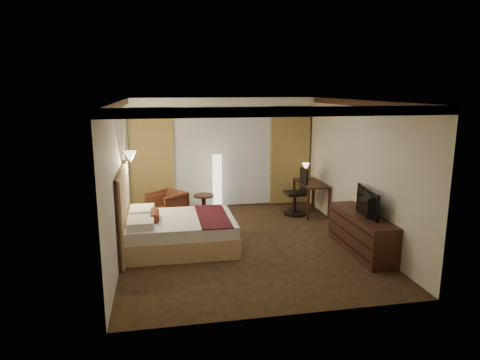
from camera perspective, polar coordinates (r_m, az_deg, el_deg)
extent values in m
cube|color=black|center=(8.33, 0.52, -8.33)|extent=(4.50, 5.50, 0.01)
cube|color=white|center=(7.81, 0.56, 10.57)|extent=(4.50, 5.50, 0.01)
cube|color=beige|center=(10.63, -2.37, 3.68)|extent=(4.50, 0.02, 2.70)
cube|color=beige|center=(7.84, -15.80, 0.18)|extent=(0.02, 5.50, 2.70)
cube|color=beige|center=(8.68, 15.28, 1.33)|extent=(0.02, 5.50, 2.70)
cube|color=white|center=(10.27, -2.22, 10.39)|extent=(4.50, 0.50, 0.20)
cube|color=silver|center=(10.57, -2.30, 3.08)|extent=(2.48, 0.04, 2.45)
cube|color=#A07F49|center=(10.40, -11.57, 2.69)|extent=(1.00, 0.14, 2.45)
cube|color=#A07F49|center=(10.89, 6.65, 3.28)|extent=(1.00, 0.14, 2.45)
imported|color=#482415|center=(9.72, -9.68, -3.26)|extent=(0.95, 0.96, 0.72)
imported|color=black|center=(7.89, 15.97, -2.41)|extent=(0.70, 1.07, 0.13)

